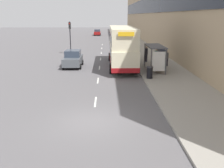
% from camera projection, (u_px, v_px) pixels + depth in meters
% --- Properties ---
extents(ground_plane, '(220.00, 220.00, 0.00)m').
position_uv_depth(ground_plane, '(93.00, 121.00, 13.42)').
color(ground_plane, '#5B595B').
extents(pavement, '(5.00, 93.00, 0.14)m').
position_uv_depth(pavement, '(134.00, 43.00, 50.67)').
color(pavement, gray).
rests_on(pavement, ground_plane).
extents(terrace_facade, '(3.10, 93.00, 16.58)m').
position_uv_depth(terrace_facade, '(156.00, 1.00, 48.58)').
color(terrace_facade, tan).
rests_on(terrace_facade, ground_plane).
extents(lane_mark_0, '(0.12, 2.00, 0.01)m').
position_uv_depth(lane_mark_0, '(95.00, 102.00, 16.45)').
color(lane_mark_0, silver).
rests_on(lane_mark_0, ground_plane).
extents(lane_mark_1, '(0.12, 2.00, 0.01)m').
position_uv_depth(lane_mark_1, '(98.00, 80.00, 21.82)').
color(lane_mark_1, silver).
rests_on(lane_mark_1, ground_plane).
extents(lane_mark_2, '(0.12, 2.00, 0.01)m').
position_uv_depth(lane_mark_2, '(99.00, 68.00, 27.18)').
color(lane_mark_2, silver).
rests_on(lane_mark_2, ground_plane).
extents(lane_mark_3, '(0.12, 2.00, 0.01)m').
position_uv_depth(lane_mark_3, '(100.00, 59.00, 32.55)').
color(lane_mark_3, silver).
rests_on(lane_mark_3, ground_plane).
extents(lane_mark_4, '(0.12, 2.00, 0.01)m').
position_uv_depth(lane_mark_4, '(101.00, 53.00, 37.92)').
color(lane_mark_4, silver).
rests_on(lane_mark_4, ground_plane).
extents(lane_mark_5, '(0.12, 2.00, 0.01)m').
position_uv_depth(lane_mark_5, '(102.00, 48.00, 43.28)').
color(lane_mark_5, silver).
rests_on(lane_mark_5, ground_plane).
extents(lane_mark_6, '(0.12, 2.00, 0.01)m').
position_uv_depth(lane_mark_6, '(102.00, 45.00, 48.65)').
color(lane_mark_6, silver).
rests_on(lane_mark_6, ground_plane).
extents(bus_shelter, '(1.60, 4.20, 2.48)m').
position_uv_depth(bus_shelter, '(157.00, 54.00, 24.52)').
color(bus_shelter, '#4C4C51').
rests_on(bus_shelter, ground_plane).
extents(double_decker_bus_near, '(2.85, 11.00, 4.30)m').
position_uv_depth(double_decker_bus_near, '(122.00, 46.00, 27.20)').
color(double_decker_bus_near, beige).
rests_on(double_decker_bus_near, ground_plane).
extents(car_0, '(1.90, 4.55, 1.77)m').
position_uv_depth(car_0, '(112.00, 30.00, 80.90)').
color(car_0, silver).
rests_on(car_0, ground_plane).
extents(car_1, '(1.99, 4.01, 1.71)m').
position_uv_depth(car_1, '(122.00, 47.00, 38.00)').
color(car_1, navy).
rests_on(car_1, ground_plane).
extents(car_2, '(2.03, 3.99, 1.83)m').
position_uv_depth(car_2, '(73.00, 59.00, 27.40)').
color(car_2, '#4C5156').
rests_on(car_2, ground_plane).
extents(car_3, '(1.97, 4.10, 1.68)m').
position_uv_depth(car_3, '(97.00, 32.00, 71.23)').
color(car_3, maroon).
rests_on(car_3, ground_plane).
extents(pedestrian_at_shelter, '(0.33, 0.33, 1.67)m').
position_uv_depth(pedestrian_at_shelter, '(167.00, 58.00, 27.22)').
color(pedestrian_at_shelter, '#23232D').
rests_on(pedestrian_at_shelter, ground_plane).
extents(pedestrian_1, '(0.34, 0.34, 1.69)m').
position_uv_depth(pedestrian_1, '(156.00, 56.00, 28.54)').
color(pedestrian_1, '#23232D').
rests_on(pedestrian_1, ground_plane).
extents(pedestrian_2, '(0.36, 0.36, 1.82)m').
position_uv_depth(pedestrian_2, '(146.00, 54.00, 29.83)').
color(pedestrian_2, '#23232D').
rests_on(pedestrian_2, ground_plane).
extents(pedestrian_3, '(0.33, 0.33, 1.64)m').
position_uv_depth(pedestrian_3, '(162.00, 55.00, 29.51)').
color(pedestrian_3, '#23232D').
rests_on(pedestrian_3, ground_plane).
extents(litter_bin, '(0.55, 0.55, 1.05)m').
position_uv_depth(litter_bin, '(150.00, 72.00, 21.90)').
color(litter_bin, black).
rests_on(litter_bin, ground_plane).
extents(traffic_light_far_kerb, '(0.30, 0.32, 4.68)m').
position_uv_depth(traffic_light_far_kerb, '(70.00, 32.00, 35.55)').
color(traffic_light_far_kerb, black).
rests_on(traffic_light_far_kerb, ground_plane).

